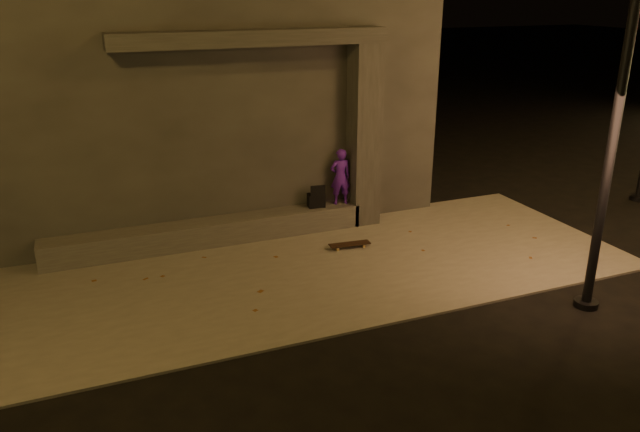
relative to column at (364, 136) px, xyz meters
name	(u,v)px	position (x,y,z in m)	size (l,w,h in m)	color
ground	(368,322)	(-1.70, -3.75, -1.84)	(120.00, 120.00, 0.00)	black
sidewalk	(317,268)	(-1.70, -1.75, -1.82)	(11.00, 4.40, 0.04)	slate
building	(197,86)	(-2.70, 2.74, 0.77)	(9.00, 5.10, 5.22)	#363431
ledge	(209,232)	(-3.20, 0.00, -1.58)	(6.00, 0.55, 0.45)	#494742
column	(364,136)	(0.00, 0.00, 0.00)	(0.55, 0.55, 3.60)	#363431
canopy	(252,38)	(-2.20, 0.05, 1.94)	(5.00, 0.70, 0.28)	#363431
skateboarder	(340,177)	(-0.50, 0.00, -0.78)	(0.41, 0.27, 1.14)	#5119A8
backpack	(316,199)	(-1.02, 0.00, -1.19)	(0.35, 0.25, 0.47)	black
skateboard	(350,244)	(-0.83, -1.20, -1.73)	(0.79, 0.27, 0.09)	black
street_lamp_0	(636,1)	(1.62, -4.57, 2.60)	(0.36, 0.36, 7.89)	black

